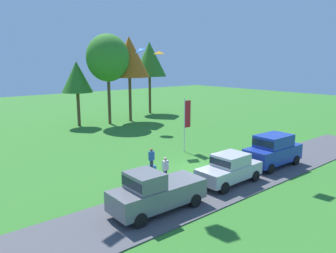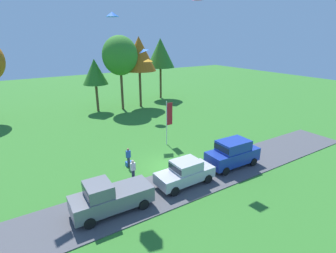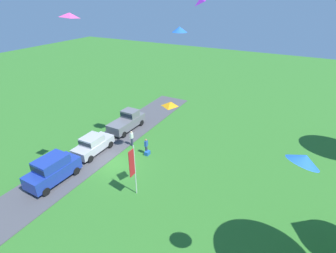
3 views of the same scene
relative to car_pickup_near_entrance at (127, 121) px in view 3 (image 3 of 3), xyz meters
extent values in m
plane|color=#337528|center=(6.35, 3.24, -1.11)|extent=(120.00, 120.00, 0.00)
cube|color=#4C4C51|center=(6.35, 0.25, -1.08)|extent=(36.00, 4.40, 0.06)
cube|color=slate|center=(0.20, 0.00, -0.21)|extent=(5.04, 2.01, 1.00)
cube|color=slate|center=(-0.60, 0.01, 0.69)|extent=(1.54, 1.79, 0.80)
cube|color=#19232D|center=(-0.60, 0.01, 0.69)|extent=(1.57, 1.76, 0.44)
cylinder|color=black|center=(-1.52, -0.87, -0.71)|extent=(0.69, 0.26, 0.68)
cylinder|color=black|center=(-1.48, 0.94, -0.71)|extent=(0.69, 0.26, 0.68)
cylinder|color=black|center=(1.88, -0.94, -0.71)|extent=(0.69, 0.26, 0.68)
cylinder|color=black|center=(1.92, 0.86, -0.71)|extent=(0.69, 0.26, 0.68)
cube|color=#B7B7BC|center=(5.84, 0.09, -0.31)|extent=(4.42, 1.85, 0.80)
cube|color=#B7B7BC|center=(5.94, 0.09, 0.44)|extent=(2.02, 1.66, 0.70)
cube|color=#19232D|center=(5.94, 0.09, 0.44)|extent=(2.06, 1.63, 0.38)
cylinder|color=black|center=(4.35, -0.78, -0.71)|extent=(0.68, 0.25, 0.68)
cylinder|color=black|center=(4.33, 0.93, -0.71)|extent=(0.68, 0.25, 0.68)
cylinder|color=black|center=(7.34, -0.75, -0.71)|extent=(0.68, 0.25, 0.68)
cylinder|color=black|center=(7.32, 0.96, -0.71)|extent=(0.68, 0.25, 0.68)
cube|color=#1E389E|center=(10.88, 0.27, -0.16)|extent=(4.65, 2.02, 1.10)
cube|color=#1E389E|center=(10.88, 0.27, 0.81)|extent=(2.65, 1.83, 0.84)
cube|color=#19232D|center=(10.88, 0.27, 0.81)|extent=(2.70, 1.79, 0.46)
cylinder|color=black|center=(9.29, -0.59, -0.71)|extent=(0.69, 0.26, 0.68)
cylinder|color=black|center=(9.34, 1.22, -0.71)|extent=(0.69, 0.26, 0.68)
cylinder|color=black|center=(12.42, -0.67, -0.71)|extent=(0.69, 0.26, 0.68)
cylinder|color=black|center=(12.47, 1.13, -0.71)|extent=(0.69, 0.26, 0.68)
cylinder|color=#2D334C|center=(3.49, 4.85, -0.67)|extent=(0.24, 0.24, 0.88)
cube|color=#2851AD|center=(3.49, 4.85, 0.07)|extent=(0.36, 0.22, 0.60)
sphere|color=#9E7051|center=(3.49, 4.85, 0.49)|extent=(0.22, 0.22, 0.22)
cylinder|color=#2D334C|center=(2.87, 2.65, -0.67)|extent=(0.24, 0.24, 0.88)
cube|color=white|center=(2.87, 2.65, 0.07)|extent=(0.36, 0.22, 0.60)
sphere|color=beige|center=(2.87, 2.65, 0.49)|extent=(0.22, 0.22, 0.22)
cylinder|color=silver|center=(8.80, 7.30, 1.15)|extent=(0.08, 0.08, 4.51)
cube|color=red|center=(9.15, 7.30, 2.05)|extent=(0.64, 0.04, 2.25)
cube|color=blue|center=(3.60, 5.02, -0.91)|extent=(0.56, 0.40, 0.40)
pyramid|color=#EA4C9E|center=(9.70, 3.86, 12.14)|extent=(1.28, 1.28, 0.38)
pyramid|color=orange|center=(8.38, 10.09, 7.05)|extent=(1.19, 1.09, 0.27)
cone|color=blue|center=(12.04, 17.97, 7.59)|extent=(1.90, 1.90, 0.82)
cone|color=blue|center=(4.40, 8.73, 11.04)|extent=(1.28, 1.28, 0.40)
pyramid|color=purple|center=(-1.34, 7.85, 12.80)|extent=(1.43, 1.43, 0.83)
camera|label=1|loc=(-9.35, -12.07, 6.30)|focal=35.00mm
camera|label=2|loc=(-4.34, -13.57, 9.33)|focal=28.00mm
camera|label=3|loc=(22.02, 17.34, 13.35)|focal=28.00mm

